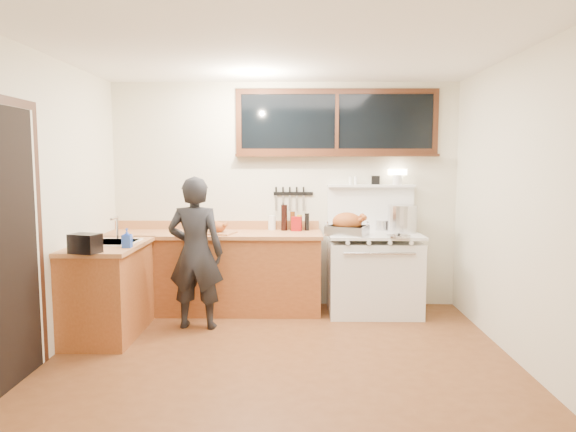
{
  "coord_description": "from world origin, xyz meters",
  "views": [
    {
      "loc": [
        0.12,
        -4.24,
        1.69
      ],
      "look_at": [
        0.05,
        0.85,
        1.15
      ],
      "focal_mm": 32.0,
      "sensor_mm": 36.0,
      "label": 1
    }
  ],
  "objects_px": {
    "vintage_stove": "(374,271)",
    "roast_turkey": "(347,226)",
    "cutting_board": "(217,229)",
    "man": "(196,253)"
  },
  "relations": [
    {
      "from": "vintage_stove",
      "to": "roast_turkey",
      "type": "bearing_deg",
      "value": -157.32
    },
    {
      "from": "vintage_stove",
      "to": "cutting_board",
      "type": "relative_size",
      "value": 3.64
    },
    {
      "from": "cutting_board",
      "to": "man",
      "type": "bearing_deg",
      "value": -106.82
    },
    {
      "from": "man",
      "to": "cutting_board",
      "type": "height_order",
      "value": "man"
    },
    {
      "from": "cutting_board",
      "to": "roast_turkey",
      "type": "distance_m",
      "value": 1.43
    },
    {
      "from": "vintage_stove",
      "to": "roast_turkey",
      "type": "xyz_separation_m",
      "value": [
        -0.31,
        -0.13,
        0.53
      ]
    },
    {
      "from": "vintage_stove",
      "to": "man",
      "type": "xyz_separation_m",
      "value": [
        -1.89,
        -0.55,
        0.3
      ]
    },
    {
      "from": "vintage_stove",
      "to": "roast_turkey",
      "type": "distance_m",
      "value": 0.63
    },
    {
      "from": "cutting_board",
      "to": "roast_turkey",
      "type": "bearing_deg",
      "value": -2.34
    },
    {
      "from": "vintage_stove",
      "to": "cutting_board",
      "type": "xyz_separation_m",
      "value": [
        -1.74,
        -0.07,
        0.48
      ]
    }
  ]
}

